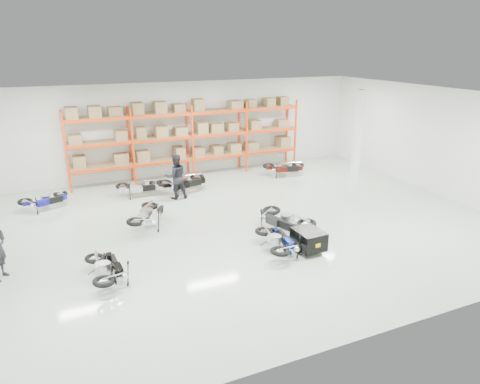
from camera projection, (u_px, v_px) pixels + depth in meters
name	position (u px, v px, depth m)	size (l,w,h in m)	color
room	(244.00, 163.00, 14.88)	(18.00, 18.00, 18.00)	#A5B8A6
pallet_rack	(190.00, 130.00, 20.47)	(11.28, 0.98, 3.62)	#EA3B0C
structural_column	(357.00, 147.00, 17.27)	(0.25, 0.25, 4.50)	white
moto_blue_centre	(278.00, 238.00, 13.18)	(0.77, 1.74, 1.06)	#081952
moto_silver_left	(149.00, 211.00, 15.17)	(0.81, 1.82, 1.11)	silver
moto_black_far_left	(107.00, 265.00, 11.59)	(0.74, 1.68, 1.02)	black
moto_touring_right	(284.00, 216.00, 14.66)	(0.86, 1.94, 1.19)	black
trailer	(308.00, 239.00, 13.34)	(0.88, 1.67, 0.70)	black
moto_back_a	(45.00, 197.00, 16.76)	(0.72, 1.63, 1.00)	navy
moto_back_b	(140.00, 184.00, 18.25)	(0.76, 1.70, 1.04)	#ADB0B7
moto_back_c	(184.00, 179.00, 18.65)	(0.86, 1.94, 1.18)	black
moto_back_d	(284.00, 165.00, 21.01)	(0.79, 1.79, 1.09)	#410E0D
person_back	(176.00, 177.00, 17.79)	(0.92, 0.72, 1.90)	black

